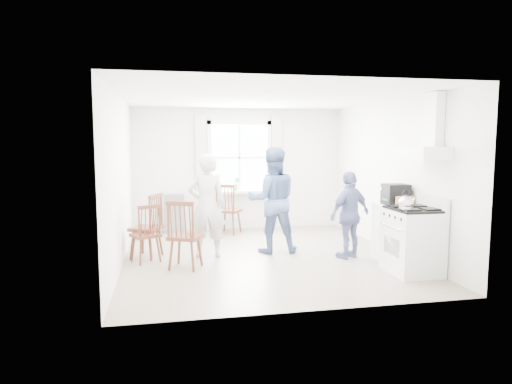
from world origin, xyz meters
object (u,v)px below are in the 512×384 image
Objects in this scene: stereo_stack at (396,194)px; person_right at (350,215)px; person_left at (207,206)px; windsor_chair_c at (152,219)px; person_mid at (272,200)px; windsor_chair_b at (182,228)px; low_cabinet at (393,233)px; gas_stove at (413,240)px; windsor_chair_a at (148,227)px.

person_right is (-0.65, 0.27, -0.35)m from stereo_stack.
windsor_chair_c is at bearing -6.09° from person_left.
person_mid is (2.01, 0.00, 0.25)m from windsor_chair_c.
person_left reaches higher than windsor_chair_b.
low_cabinet is at bearing -13.80° from windsor_chair_c.
gas_stove reaches higher than windsor_chair_c.
person_mid is (-1.80, 0.90, -0.16)m from stereo_stack.
person_right reaches higher than windsor_chair_b.
low_cabinet is 0.62m from stereo_stack.
stereo_stack is at bearing -1.17° from windsor_chair_b.
person_mid reaches higher than gas_stove.
low_cabinet is 0.86× the size of windsor_chair_b.
gas_stove is 4.05m from windsor_chair_c.
person_right is at bearing 154.46° from low_cabinet.
person_mid reaches higher than person_right.
windsor_chair_a is at bearing 135.14° from windsor_chair_b.
windsor_chair_a is 0.88× the size of windsor_chair_c.
person_left reaches higher than low_cabinet.
person_right is at bearing 169.34° from person_left.
windsor_chair_c reaches higher than low_cabinet.
person_left is at bearing 10.91° from person_mid.
windsor_chair_c is 0.62× the size of person_left.
person_left is (0.43, 0.70, 0.21)m from windsor_chair_b.
person_left is 1.20× the size of person_right.
windsor_chair_c is at bearing -35.44° from person_right.
windsor_chair_a is (-3.83, 0.61, 0.12)m from low_cabinet.
person_left is 2.34m from person_right.
windsor_chair_c is at bearing 4.57° from person_mid.
person_right is (3.16, -0.63, 0.06)m from windsor_chair_c.
gas_stove reaches higher than windsor_chair_b.
person_mid is 1.32m from person_right.
low_cabinet is 2.05m from person_mid.
person_left is at bearing -36.70° from person_right.
gas_stove is 3.22m from person_left.
person_right is (1.14, -0.64, -0.19)m from person_mid.
windsor_chair_a is 1.00m from person_left.
person_left reaches higher than gas_stove.
person_mid is at bearing -171.64° from person_left.
person_right is (3.22, -0.31, 0.14)m from windsor_chair_a.
person_right is at bearing 4.17° from windsor_chair_b.
windsor_chair_b is at bearing -19.96° from person_right.
person_mid is at bearing -53.17° from person_right.
windsor_chair_c reaches higher than windsor_chair_b.
person_left is (-2.90, 0.80, 0.40)m from low_cabinet.
stereo_stack is 0.26× the size of person_right.
person_mid reaches higher than windsor_chair_a.
windsor_chair_a is 0.89× the size of windsor_chair_b.
person_mid reaches higher than stereo_stack.
low_cabinet is 0.85× the size of windsor_chair_c.
gas_stove is 2.39m from person_mid.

